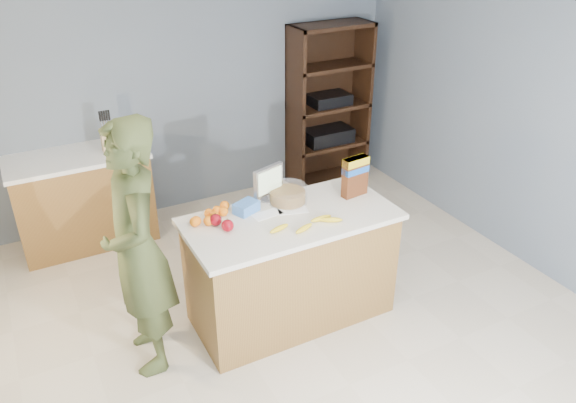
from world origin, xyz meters
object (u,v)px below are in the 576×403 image
counter_peninsula (291,271)px  tv (269,182)px  person (137,250)px  cereal_box (355,174)px  shelving_unit (326,108)px

counter_peninsula → tv: 0.71m
person → tv: (1.08, 0.24, 0.15)m
counter_peninsula → person: bearing=177.1°
counter_peninsula → tv: bearing=96.3°
cereal_box → person: bearing=-179.6°
counter_peninsula → shelving_unit: (1.55, 2.05, 0.45)m
counter_peninsula → shelving_unit: shelving_unit is taller
counter_peninsula → person: 1.22m
counter_peninsula → tv: (-0.03, 0.30, 0.64)m
person → cereal_box: bearing=93.9°
person → tv: 1.12m
counter_peninsula → cereal_box: size_ratio=4.93×
counter_peninsula → cereal_box: 0.90m
tv → person: bearing=-167.2°
shelving_unit → tv: bearing=-132.2°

